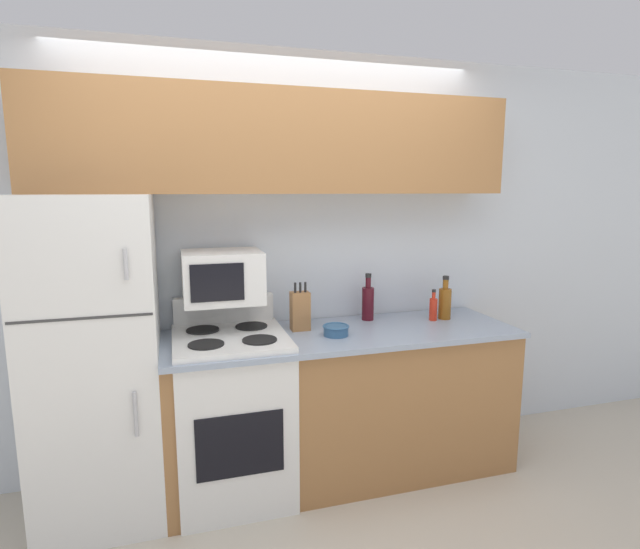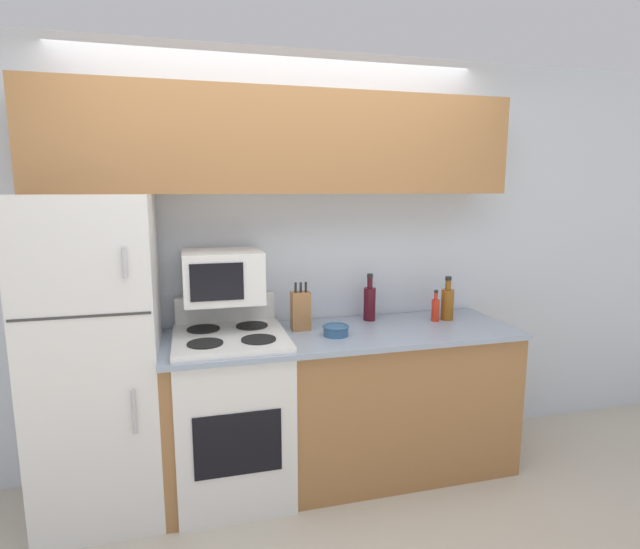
# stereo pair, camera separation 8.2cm
# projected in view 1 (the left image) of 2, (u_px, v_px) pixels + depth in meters

# --- Properties ---
(ground_plane) EXTENTS (12.00, 12.00, 0.00)m
(ground_plane) POSITION_uv_depth(u_px,v_px,m) (307.00, 511.00, 2.71)
(ground_plane) COLOR beige
(wall_back) EXTENTS (8.00, 0.05, 2.55)m
(wall_back) POSITION_uv_depth(u_px,v_px,m) (278.00, 262.00, 3.13)
(wall_back) COLOR silver
(wall_back) RESTS_ON ground_plane
(lower_cabinets) EXTENTS (2.07, 0.68, 0.90)m
(lower_cabinets) POSITION_uv_depth(u_px,v_px,m) (342.00, 402.00, 3.02)
(lower_cabinets) COLOR #9E6B3D
(lower_cabinets) RESTS_ON ground_plane
(refrigerator) EXTENTS (0.62, 0.65, 1.70)m
(refrigerator) POSITION_uv_depth(u_px,v_px,m) (97.00, 361.00, 2.57)
(refrigerator) COLOR white
(refrigerator) RESTS_ON ground_plane
(upper_cabinets) EXTENTS (2.69, 0.33, 0.57)m
(upper_cabinets) POSITION_uv_depth(u_px,v_px,m) (283.00, 143.00, 2.83)
(upper_cabinets) COLOR #9E6B3D
(upper_cabinets) RESTS_ON refrigerator
(stove) EXTENTS (0.62, 0.66, 1.09)m
(stove) POSITION_uv_depth(u_px,v_px,m) (233.00, 412.00, 2.82)
(stove) COLOR white
(stove) RESTS_ON ground_plane
(microwave) EXTENTS (0.44, 0.37, 0.29)m
(microwave) POSITION_uv_depth(u_px,v_px,m) (222.00, 276.00, 2.81)
(microwave) COLOR white
(microwave) RESTS_ON stove
(knife_block) EXTENTS (0.11, 0.08, 0.29)m
(knife_block) POSITION_uv_depth(u_px,v_px,m) (300.00, 311.00, 2.95)
(knife_block) COLOR #9E6B3D
(knife_block) RESTS_ON lower_cabinets
(bowl) EXTENTS (0.15, 0.15, 0.06)m
(bowl) POSITION_uv_depth(u_px,v_px,m) (336.00, 330.00, 2.85)
(bowl) COLOR #335B84
(bowl) RESTS_ON lower_cabinets
(bottle_whiskey) EXTENTS (0.08, 0.08, 0.28)m
(bottle_whiskey) POSITION_uv_depth(u_px,v_px,m) (445.00, 302.00, 3.21)
(bottle_whiskey) COLOR brown
(bottle_whiskey) RESTS_ON lower_cabinets
(bottle_wine_red) EXTENTS (0.08, 0.08, 0.30)m
(bottle_wine_red) POSITION_uv_depth(u_px,v_px,m) (368.00, 302.00, 3.18)
(bottle_wine_red) COLOR #470F19
(bottle_wine_red) RESTS_ON lower_cabinets
(bottle_hot_sauce) EXTENTS (0.05, 0.05, 0.20)m
(bottle_hot_sauce) POSITION_uv_depth(u_px,v_px,m) (433.00, 308.00, 3.17)
(bottle_hot_sauce) COLOR red
(bottle_hot_sauce) RESTS_ON lower_cabinets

